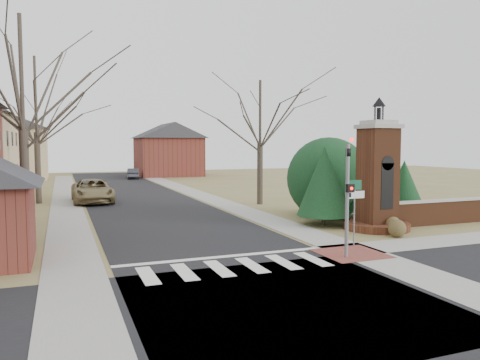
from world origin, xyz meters
name	(u,v)px	position (x,y,z in m)	size (l,w,h in m)	color
ground	(244,273)	(0.00, 0.00, 0.00)	(120.00, 120.00, 0.00)	olive
main_street	(139,199)	(0.00, 22.00, 0.01)	(8.00, 70.00, 0.01)	black
cross_street	(286,302)	(0.00, -3.00, 0.01)	(120.00, 8.00, 0.01)	black
crosswalk_zone	(236,267)	(0.00, 0.80, 0.01)	(8.00, 2.20, 0.02)	silver
stop_bar	(222,257)	(0.00, 2.30, 0.01)	(8.00, 0.35, 0.02)	silver
sidewalk_right_main	(204,196)	(5.20, 22.00, 0.01)	(2.00, 60.00, 0.02)	gray
sidewalk_left	(66,202)	(-5.20, 22.00, 0.01)	(2.00, 60.00, 0.02)	gray
curb_apron	(351,254)	(4.80, 1.00, 0.01)	(2.40, 2.40, 0.02)	brown
traffic_signal_pole	(348,188)	(4.30, 0.57, 2.59)	(0.28, 0.41, 4.50)	slate
sign_post	(355,200)	(5.59, 1.99, 1.95)	(0.90, 0.07, 2.75)	slate
brick_gate_monument	(377,186)	(9.00, 4.99, 2.17)	(3.20, 3.20, 6.47)	brown
brick_garden_wall	(447,211)	(13.50, 5.00, 0.66)	(7.50, 0.50, 1.30)	brown
house_distant_left	(1,144)	(-12.01, 48.00, 4.25)	(10.80, 8.80, 8.53)	#CEB489
house_distant_right	(168,148)	(7.99, 47.99, 3.65)	(8.80, 8.80, 7.30)	maroon
evergreen_near	(324,181)	(7.20, 7.00, 2.30)	(2.80, 2.80, 4.10)	#473D33
evergreen_mid	(364,172)	(10.50, 8.20, 2.60)	(3.40, 3.40, 4.70)	#473D33
evergreen_far	(404,185)	(12.50, 7.20, 1.90)	(2.40, 2.40, 3.30)	#473D33
evergreen_mass	(328,175)	(9.00, 9.50, 2.40)	(4.80, 4.80, 4.80)	#113316
bare_tree_0	(21,64)	(-7.00, 9.00, 7.70)	(8.05, 8.05, 11.15)	#473D33
bare_tree_1	(35,89)	(-7.00, 22.00, 8.03)	(8.40, 8.40, 11.64)	#473D33
bare_tree_2	(37,114)	(-7.50, 35.00, 7.03)	(7.35, 7.35, 10.19)	#473D33
bare_tree_3	(260,108)	(7.50, 16.00, 6.69)	(7.00, 7.00, 9.70)	#473D33
pickup_truck	(92,191)	(-3.40, 21.34, 0.83)	(2.75, 5.96, 1.66)	olive
distant_car	(133,173)	(2.76, 43.84, 0.63)	(1.34, 3.85, 1.27)	#383940
dry_shrub_left	(397,228)	(8.60, 3.00, 0.40)	(0.81, 0.81, 0.81)	brown
dry_shrub_right	(393,224)	(9.30, 4.14, 0.37)	(0.74, 0.74, 0.74)	brown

